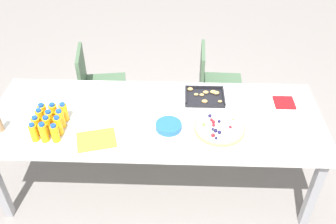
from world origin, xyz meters
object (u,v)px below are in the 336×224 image
(plate_stack, at_px, (169,126))
(napkin_stack, at_px, (284,103))
(juice_bottle_7, at_px, (50,119))
(juice_bottle_10, at_px, (54,112))
(juice_bottle_2, at_px, (55,133))
(party_table, at_px, (156,122))
(fruit_pizza, at_px, (219,128))
(juice_bottle_1, at_px, (44,132))
(juice_bottle_8, at_px, (60,119))
(juice_bottle_5, at_px, (58,126))
(chair_far_left, at_px, (96,83))
(juice_bottle_6, at_px, (40,118))
(juice_bottle_0, at_px, (34,132))
(chair_far_right, at_px, (214,81))
(juice_bottle_3, at_px, (37,125))
(snack_tray, at_px, (205,97))
(juice_bottle_11, at_px, (64,112))
(paper_folder, at_px, (96,140))
(juice_bottle_4, at_px, (47,125))
(juice_bottle_9, at_px, (43,112))

(plate_stack, relative_size, napkin_stack, 1.23)
(juice_bottle_7, height_order, juice_bottle_10, same)
(plate_stack, bearing_deg, juice_bottle_2, -168.70)
(party_table, bearing_deg, fruit_pizza, -16.78)
(juice_bottle_2, height_order, plate_stack, juice_bottle_2)
(juice_bottle_1, distance_m, juice_bottle_8, 0.16)
(juice_bottle_5, bearing_deg, juice_bottle_8, 94.74)
(juice_bottle_8, distance_m, juice_bottle_10, 0.11)
(juice_bottle_1, distance_m, juice_bottle_2, 0.07)
(chair_far_left, height_order, napkin_stack, chair_far_left)
(juice_bottle_6, relative_size, plate_stack, 0.81)
(juice_bottle_0, bearing_deg, juice_bottle_7, 65.28)
(chair_far_right, xyz_separation_m, juice_bottle_1, (-1.22, -1.09, 0.30))
(juice_bottle_3, height_order, fruit_pizza, juice_bottle_3)
(juice_bottle_0, height_order, snack_tray, juice_bottle_0)
(juice_bottle_6, bearing_deg, juice_bottle_11, 27.48)
(chair_far_left, height_order, paper_folder, chair_far_left)
(juice_bottle_3, bearing_deg, juice_bottle_7, 47.52)
(chair_far_right, height_order, fruit_pizza, chair_far_right)
(juice_bottle_1, height_order, juice_bottle_7, juice_bottle_1)
(juice_bottle_6, height_order, fruit_pizza, juice_bottle_6)
(juice_bottle_4, height_order, paper_folder, juice_bottle_4)
(chair_far_left, distance_m, juice_bottle_2, 1.07)
(juice_bottle_10, bearing_deg, juice_bottle_6, -129.20)
(juice_bottle_2, distance_m, napkin_stack, 1.69)
(juice_bottle_9, bearing_deg, juice_bottle_2, -55.98)
(party_table, relative_size, juice_bottle_7, 17.96)
(juice_bottle_10, bearing_deg, chair_far_left, 81.37)
(juice_bottle_7, bearing_deg, juice_bottle_11, 42.96)
(chair_far_left, height_order, juice_bottle_8, juice_bottle_8)
(juice_bottle_2, height_order, juice_bottle_9, juice_bottle_2)
(juice_bottle_3, distance_m, juice_bottle_8, 0.16)
(party_table, height_order, fruit_pizza, fruit_pizza)
(juice_bottle_6, distance_m, snack_tray, 1.22)
(juice_bottle_1, bearing_deg, juice_bottle_10, 89.61)
(chair_far_right, distance_m, snack_tray, 0.64)
(juice_bottle_6, bearing_deg, juice_bottle_2, -45.92)
(party_table, xyz_separation_m, juice_bottle_2, (-0.65, -0.28, 0.12))
(chair_far_left, xyz_separation_m, plate_stack, (0.70, -0.88, 0.25))
(chair_far_right, relative_size, juice_bottle_11, 5.70)
(party_table, distance_m, juice_bottle_4, 0.76)
(chair_far_right, bearing_deg, juice_bottle_3, -49.73)
(juice_bottle_1, xyz_separation_m, juice_bottle_10, (0.00, 0.23, -0.01))
(chair_far_left, relative_size, juice_bottle_2, 6.01)
(napkin_stack, bearing_deg, juice_bottle_2, -163.88)
(napkin_stack, xyz_separation_m, paper_folder, (-1.35, -0.46, -0.00))
(juice_bottle_9, bearing_deg, plate_stack, -4.45)
(juice_bottle_8, bearing_deg, juice_bottle_6, -179.62)
(juice_bottle_4, bearing_deg, juice_bottle_1, -91.62)
(juice_bottle_5, bearing_deg, plate_stack, 6.08)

